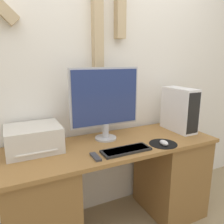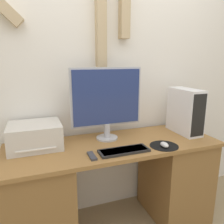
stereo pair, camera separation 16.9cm
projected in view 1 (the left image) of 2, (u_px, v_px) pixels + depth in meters
The scene contains 9 objects.
wall_back at pixel (95, 67), 1.92m from camera, with size 6.40×0.13×2.83m.
desk at pixel (114, 185), 1.85m from camera, with size 1.71×0.61×0.79m.
monitor at pixel (105, 100), 1.78m from camera, with size 0.60×0.18×0.60m.
keyboard at pixel (126, 150), 1.60m from camera, with size 0.37×0.13×0.02m.
mousepad at pixel (163, 144), 1.74m from camera, with size 0.22×0.22×0.00m.
mouse at pixel (164, 143), 1.71m from camera, with size 0.05×0.08×0.04m.
computer_tower at pixel (179, 110), 2.04m from camera, with size 0.15×0.36×0.41m.
printer at pixel (34, 138), 1.61m from camera, with size 0.39×0.33×0.19m.
remote_control at pixel (96, 157), 1.50m from camera, with size 0.04×0.13×0.02m.
Camera 1 is at (-0.74, -1.17, 1.45)m, focal length 35.00 mm.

